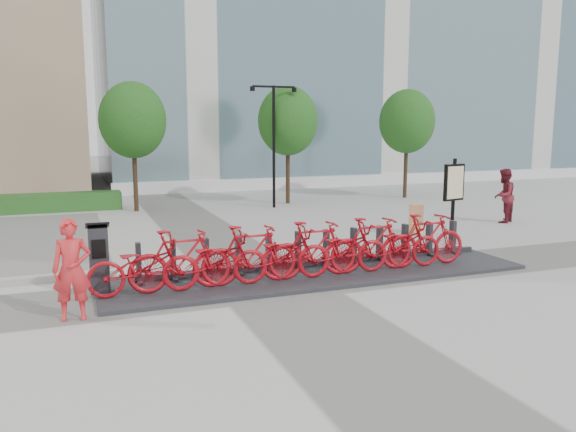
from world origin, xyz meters
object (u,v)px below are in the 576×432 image
object	(u,v)px
construction_barrel	(416,218)
map_sign	(454,186)
worker_red	(72,270)
bike_0	(143,266)
pedestrian	(504,196)
kiosk	(99,259)

from	to	relation	value
construction_barrel	map_sign	world-z (taller)	map_sign
construction_barrel	map_sign	size ratio (longest dim) A/B	0.38
worker_red	construction_barrel	world-z (taller)	worker_red
bike_0	pedestrian	distance (m)	13.68
construction_barrel	bike_0	bearing A→B (deg)	-155.41
worker_red	kiosk	bearing A→B (deg)	73.72
worker_red	map_sign	size ratio (longest dim) A/B	0.74
construction_barrel	kiosk	bearing A→B (deg)	-159.43
worker_red	construction_barrel	xyz separation A→B (m)	(10.22, 4.91, -0.44)
kiosk	worker_red	bearing A→B (deg)	-111.63
kiosk	worker_red	size ratio (longest dim) A/B	0.80
bike_0	kiosk	distance (m)	0.92
construction_barrel	map_sign	xyz separation A→B (m)	(0.48, -1.21, 1.14)
worker_red	construction_barrel	bearing A→B (deg)	30.82
kiosk	map_sign	xyz separation A→B (m)	(10.21, 2.44, 0.82)
worker_red	pedestrian	bearing A→B (deg)	26.19
kiosk	bike_0	bearing A→B (deg)	-28.96
kiosk	construction_barrel	bearing A→B (deg)	20.40
construction_barrel	pedestrian	bearing A→B (deg)	7.70
worker_red	pedestrian	xyz separation A→B (m)	(14.16, 5.44, 0.06)
construction_barrel	worker_red	bearing A→B (deg)	-154.36
bike_0	map_sign	world-z (taller)	map_sign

